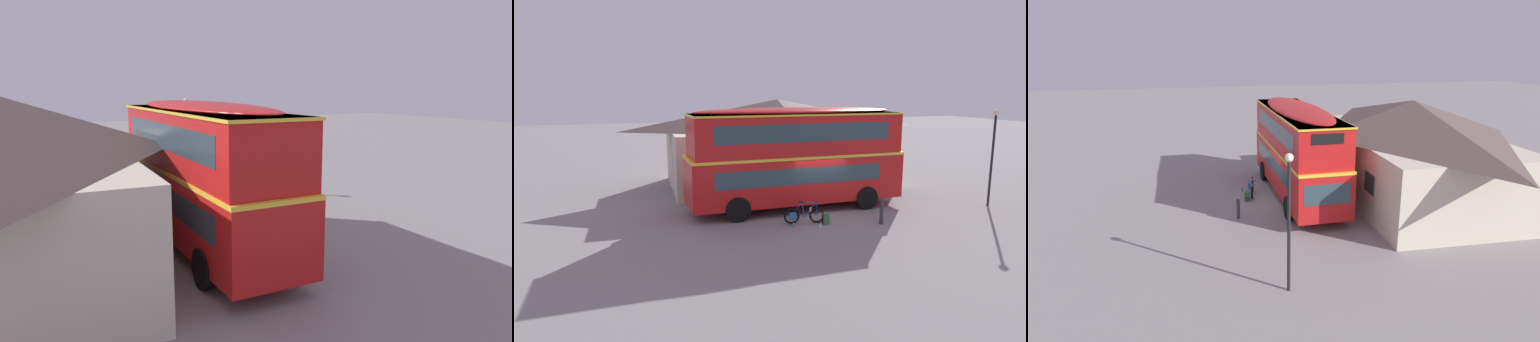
# 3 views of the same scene
# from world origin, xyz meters

# --- Properties ---
(ground_plane) EXTENTS (120.00, 120.00, 0.00)m
(ground_plane) POSITION_xyz_m (0.00, 0.00, 0.00)
(ground_plane) COLOR gray
(double_decker_bus) EXTENTS (10.12, 2.67, 4.79)m
(double_decker_bus) POSITION_xyz_m (-0.69, 0.97, 2.64)
(double_decker_bus) COLOR black
(double_decker_bus) RESTS_ON ground
(touring_bicycle) EXTENTS (1.76, 0.53, 0.98)m
(touring_bicycle) POSITION_xyz_m (-1.30, -1.34, 0.37)
(touring_bicycle) COLOR black
(touring_bicycle) RESTS_ON ground
(backpack_on_ground) EXTENTS (0.33, 0.32, 0.52)m
(backpack_on_ground) POSITION_xyz_m (-0.43, -1.72, 0.27)
(backpack_on_ground) COLOR #386642
(backpack_on_ground) RESTS_ON ground
(water_bottle_clear_plastic) EXTENTS (0.08, 0.08, 0.22)m
(water_bottle_clear_plastic) POSITION_xyz_m (-0.85, -2.12, 0.10)
(water_bottle_clear_plastic) COLOR silver
(water_bottle_clear_plastic) RESTS_ON ground
(water_bottle_blue_sports) EXTENTS (0.07, 0.07, 0.24)m
(water_bottle_blue_sports) POSITION_xyz_m (-1.90, -1.78, 0.11)
(water_bottle_blue_sports) COLOR #338CBF
(water_bottle_blue_sports) RESTS_ON ground
(pub_building) EXTENTS (13.17, 7.68, 5.03)m
(pub_building) POSITION_xyz_m (0.49, 6.74, 2.57)
(pub_building) COLOR beige
(pub_building) RESTS_ON ground
(street_lamp) EXTENTS (0.28, 0.28, 4.66)m
(street_lamp) POSITION_xyz_m (8.36, -1.67, 2.88)
(street_lamp) COLOR black
(street_lamp) RESTS_ON ground
(kerb_bollard) EXTENTS (0.16, 0.16, 0.97)m
(kerb_bollard) POSITION_xyz_m (1.80, -2.48, 0.50)
(kerb_bollard) COLOR #333338
(kerb_bollard) RESTS_ON ground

